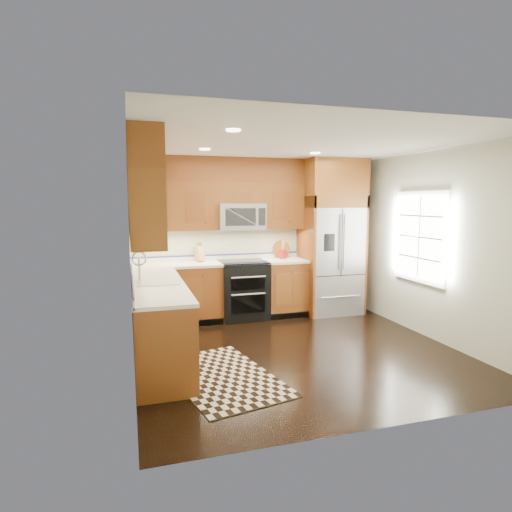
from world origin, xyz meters
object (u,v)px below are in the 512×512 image
object	(u,v)px
knife_block	(199,254)
rug	(222,376)
range	(243,290)
refrigerator	(331,237)
utensil_crock	(283,252)

from	to	relation	value
knife_block	rug	bearing A→B (deg)	-93.78
range	refrigerator	world-z (taller)	refrigerator
refrigerator	utensil_crock	xyz separation A→B (m)	(-0.82, 0.16, -0.25)
range	knife_block	world-z (taller)	knife_block
rug	utensil_crock	xyz separation A→B (m)	(1.57, 2.36, 1.04)
rug	knife_block	size ratio (longest dim) A/B	5.36
knife_block	utensil_crock	size ratio (longest dim) A/B	0.96
utensil_crock	range	bearing A→B (deg)	-170.61
rug	knife_block	xyz separation A→B (m)	(0.16, 2.44, 1.06)
range	rug	world-z (taller)	range
range	rug	bearing A→B (deg)	-110.48
refrigerator	rug	world-z (taller)	refrigerator
refrigerator	utensil_crock	size ratio (longest dim) A/B	8.12
knife_block	utensil_crock	world-z (taller)	utensil_crock
refrigerator	rug	xyz separation A→B (m)	(-2.38, -2.20, -1.30)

